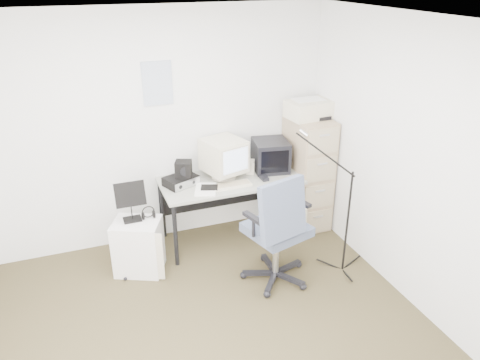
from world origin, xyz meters
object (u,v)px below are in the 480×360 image
object	(u,v)px
desk	(231,209)
office_chair	(277,227)
filing_cabinet	(307,173)
side_cart	(138,246)

from	to	relation	value
desk	office_chair	xyz separation A→B (m)	(0.15, -0.87, 0.22)
filing_cabinet	side_cart	distance (m)	2.07
filing_cabinet	side_cart	xyz separation A→B (m)	(-2.02, -0.29, -0.37)
desk	side_cart	world-z (taller)	desk
filing_cabinet	desk	size ratio (longest dim) A/B	0.87
desk	side_cart	distance (m)	1.10
filing_cabinet	side_cart	size ratio (longest dim) A/B	2.34
desk	office_chair	world-z (taller)	office_chair
filing_cabinet	office_chair	bearing A→B (deg)	-131.54
filing_cabinet	desk	distance (m)	0.99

